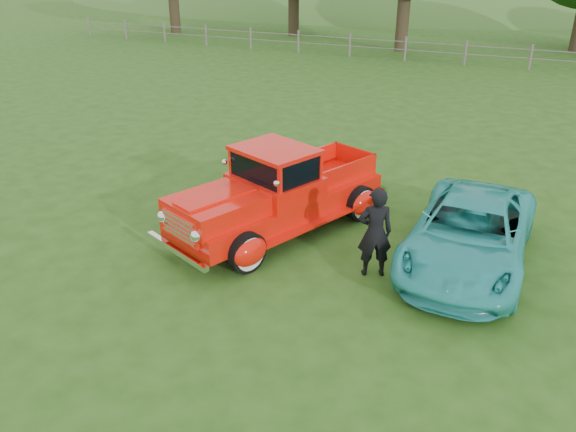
% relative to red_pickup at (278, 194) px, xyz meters
% --- Properties ---
extents(ground, '(140.00, 140.00, 0.00)m').
position_rel_red_pickup_xyz_m(ground, '(0.55, -1.87, -0.80)').
color(ground, '#264813').
rests_on(ground, ground).
extents(distant_hills, '(116.00, 60.00, 18.00)m').
position_rel_red_pickup_xyz_m(distant_hills, '(-3.53, 57.60, -5.34)').
color(distant_hills, '#2D5B21').
rests_on(distant_hills, ground).
extents(fence_line, '(48.00, 0.12, 1.20)m').
position_rel_red_pickup_xyz_m(fence_line, '(0.55, 20.13, -0.19)').
color(fence_line, '#655D55').
rests_on(fence_line, ground).
extents(red_pickup, '(3.52, 5.28, 1.78)m').
position_rel_red_pickup_xyz_m(red_pickup, '(0.00, 0.00, 0.00)').
color(red_pickup, black).
rests_on(red_pickup, ground).
extents(teal_sedan, '(2.06, 4.38, 1.21)m').
position_rel_red_pickup_xyz_m(teal_sedan, '(3.73, 0.22, -0.19)').
color(teal_sedan, teal).
rests_on(teal_sedan, ground).
extents(man, '(0.72, 0.63, 1.65)m').
position_rel_red_pickup_xyz_m(man, '(2.28, -0.87, 0.03)').
color(man, black).
rests_on(man, ground).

